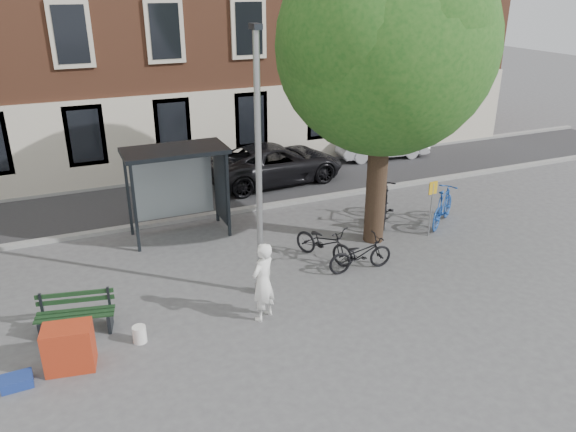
% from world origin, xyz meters
% --- Properties ---
extents(ground, '(90.00, 90.00, 0.00)m').
position_xyz_m(ground, '(0.00, 0.00, 0.00)').
color(ground, '#4C4C4F').
rests_on(ground, ground).
extents(road, '(40.00, 4.00, 0.01)m').
position_xyz_m(road, '(0.00, 7.00, 0.01)').
color(road, '#28282B').
rests_on(road, ground).
extents(curb_near, '(40.00, 0.25, 0.12)m').
position_xyz_m(curb_near, '(0.00, 5.00, 0.06)').
color(curb_near, gray).
rests_on(curb_near, ground).
extents(curb_far, '(40.00, 0.25, 0.12)m').
position_xyz_m(curb_far, '(0.00, 9.00, 0.06)').
color(curb_far, gray).
rests_on(curb_far, ground).
extents(lamppost, '(0.28, 0.35, 6.11)m').
position_xyz_m(lamppost, '(0.00, 0.00, 2.78)').
color(lamppost, '#9EA0A3').
rests_on(lamppost, ground).
extents(tree_right, '(5.76, 5.60, 8.20)m').
position_xyz_m(tree_right, '(4.01, 1.38, 5.62)').
color(tree_right, black).
rests_on(tree_right, ground).
extents(bus_shelter, '(2.85, 1.45, 2.62)m').
position_xyz_m(bus_shelter, '(-0.61, 4.11, 1.92)').
color(bus_shelter, '#1E2328').
rests_on(bus_shelter, ground).
extents(painter, '(0.79, 0.72, 1.81)m').
position_xyz_m(painter, '(-0.34, -1.04, 0.90)').
color(painter, white).
rests_on(painter, ground).
extents(bench, '(1.66, 0.82, 0.82)m').
position_xyz_m(bench, '(-4.15, 0.07, 0.38)').
color(bench, '#1E2328').
rests_on(bench, ground).
extents(bike_a, '(1.77, 0.67, 0.92)m').
position_xyz_m(bike_a, '(2.73, 0.06, 0.46)').
color(bike_a, black).
rests_on(bike_a, ground).
extents(bike_b, '(1.90, 1.63, 1.18)m').
position_xyz_m(bike_b, '(6.50, 1.64, 0.59)').
color(bike_b, '#1C479A').
rests_on(bike_b, ground).
extents(bike_c, '(1.40, 1.95, 0.98)m').
position_xyz_m(bike_c, '(2.15, 0.97, 0.49)').
color(bike_c, black).
rests_on(bike_c, ground).
extents(bike_d, '(1.59, 2.01, 1.22)m').
position_xyz_m(bike_d, '(4.98, 2.47, 0.61)').
color(bike_d, black).
rests_on(bike_d, ground).
extents(car_dark, '(5.26, 2.74, 1.41)m').
position_xyz_m(car_dark, '(3.33, 7.32, 0.71)').
color(car_dark, black).
rests_on(car_dark, ground).
extents(car_silver, '(4.03, 1.72, 1.29)m').
position_xyz_m(car_silver, '(8.54, 8.40, 0.65)').
color(car_silver, '#B6B8BF').
rests_on(car_silver, ground).
extents(red_stand, '(0.99, 0.74, 0.90)m').
position_xyz_m(red_stand, '(-4.35, -1.19, 0.45)').
color(red_stand, '#A62F16').
rests_on(red_stand, ground).
extents(blue_crate, '(0.57, 0.43, 0.20)m').
position_xyz_m(blue_crate, '(-5.31, -1.37, 0.10)').
color(blue_crate, navy).
rests_on(blue_crate, ground).
extents(bucket_b, '(0.30, 0.30, 0.36)m').
position_xyz_m(bucket_b, '(-3.00, -0.87, 0.18)').
color(bucket_b, white).
rests_on(bucket_b, ground).
extents(bucket_c, '(0.29, 0.29, 0.36)m').
position_xyz_m(bucket_c, '(-4.00, -0.53, 0.18)').
color(bucket_c, white).
rests_on(bucket_c, ground).
extents(notice_sign, '(0.29, 0.05, 1.67)m').
position_xyz_m(notice_sign, '(5.64, 1.11, 1.17)').
color(notice_sign, '#9EA0A3').
rests_on(notice_sign, ground).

